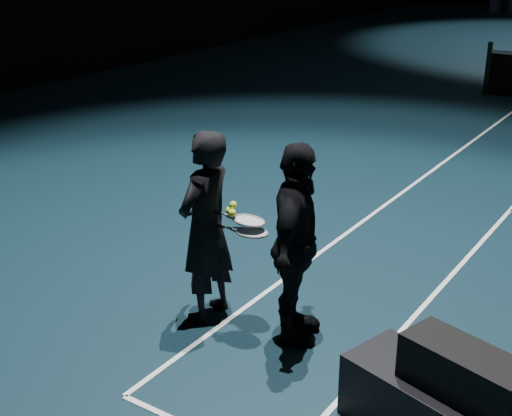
% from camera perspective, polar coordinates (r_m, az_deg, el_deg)
% --- Properties ---
extents(net_post_left, '(0.10, 0.10, 1.10)m').
position_cam_1_polar(net_post_left, '(15.90, 18.04, 10.55)').
color(net_post_left, black).
rests_on(net_post_left, floor).
extents(racket_bag, '(0.89, 0.57, 0.33)m').
position_cam_1_polar(racket_bag, '(4.87, 16.34, -12.49)').
color(racket_bag, black).
rests_on(racket_bag, player_bench).
extents(bag_signature, '(0.37, 0.11, 0.11)m').
position_cam_1_polar(bag_signature, '(4.73, 15.64, -13.56)').
color(bag_signature, white).
rests_on(bag_signature, racket_bag).
extents(player_a, '(0.42, 0.64, 1.75)m').
position_cam_1_polar(player_a, '(6.24, -4.05, -1.54)').
color(player_a, black).
rests_on(player_a, floor).
extents(player_b, '(0.75, 1.11, 1.75)m').
position_cam_1_polar(player_b, '(5.90, 3.18, -2.94)').
color(player_b, black).
rests_on(player_b, floor).
extents(racket_lower, '(0.70, 0.32, 0.03)m').
position_cam_1_polar(racket_lower, '(6.03, -0.33, -1.96)').
color(racket_lower, black).
rests_on(racket_lower, player_a).
extents(racket_upper, '(0.71, 0.36, 0.10)m').
position_cam_1_polar(racket_upper, '(6.05, -0.59, -1.01)').
color(racket_upper, black).
rests_on(racket_upper, player_b).
extents(tennis_balls, '(0.12, 0.10, 0.12)m').
position_cam_1_polar(tennis_balls, '(6.05, -1.97, -0.14)').
color(tennis_balls, '#CFE430').
rests_on(tennis_balls, racket_upper).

